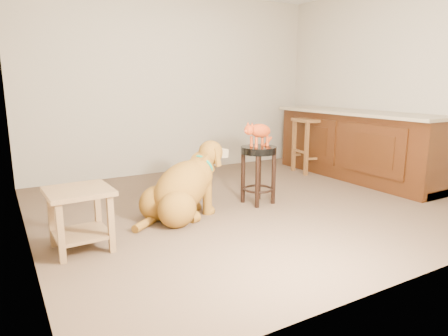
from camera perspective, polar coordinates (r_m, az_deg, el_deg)
floor at (r=4.47m, az=4.02°, el=-5.08°), size 4.50×4.00×0.01m
room_shell at (r=4.29m, az=4.37°, el=16.85°), size 4.54×4.04×2.62m
cabinet_run at (r=5.87m, az=18.35°, el=2.87°), size 0.70×2.56×0.94m
padded_stool at (r=4.39m, az=4.94°, el=0.69°), size 0.39×0.39×0.64m
wood_stool at (r=6.08m, az=12.21°, el=3.32°), size 0.50×0.50×0.80m
side_table at (r=3.38m, az=-19.90°, el=-5.64°), size 0.51×0.51×0.50m
golden_retriever at (r=3.95m, az=-5.94°, el=-3.04°), size 1.20×0.72×0.79m
tabby_kitten at (r=4.33m, az=4.91°, el=5.21°), size 0.47×0.22×0.30m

